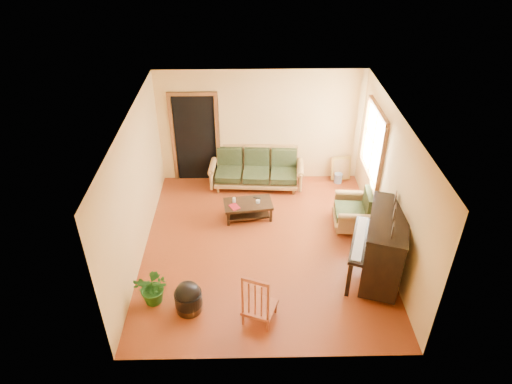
{
  "coord_description": "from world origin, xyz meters",
  "views": [
    {
      "loc": [
        -0.28,
        -6.68,
        5.68
      ],
      "look_at": [
        -0.14,
        0.2,
        1.1
      ],
      "focal_mm": 32.0,
      "sensor_mm": 36.0,
      "label": 1
    }
  ],
  "objects_px": {
    "red_chair": "(260,296)",
    "ceramic_crock": "(338,178)",
    "sofa": "(256,169)",
    "coffee_table": "(248,210)",
    "piano": "(384,248)",
    "armchair": "(353,208)",
    "potted_plant": "(154,287)",
    "footstool": "(189,300)"
  },
  "relations": [
    {
      "from": "ceramic_crock",
      "to": "potted_plant",
      "type": "distance_m",
      "value": 5.11
    },
    {
      "from": "coffee_table",
      "to": "potted_plant",
      "type": "relative_size",
      "value": 1.53
    },
    {
      "from": "armchair",
      "to": "ceramic_crock",
      "type": "relative_size",
      "value": 3.72
    },
    {
      "from": "armchair",
      "to": "piano",
      "type": "xyz_separation_m",
      "value": [
        0.21,
        -1.45,
        0.21
      ]
    },
    {
      "from": "coffee_table",
      "to": "ceramic_crock",
      "type": "bearing_deg",
      "value": 31.92
    },
    {
      "from": "ceramic_crock",
      "to": "piano",
      "type": "bearing_deg",
      "value": -86.35
    },
    {
      "from": "armchair",
      "to": "coffee_table",
      "type": "bearing_deg",
      "value": 175.59
    },
    {
      "from": "sofa",
      "to": "red_chair",
      "type": "xyz_separation_m",
      "value": [
        -0.03,
        -3.88,
        0.06
      ]
    },
    {
      "from": "piano",
      "to": "potted_plant",
      "type": "distance_m",
      "value": 3.87
    },
    {
      "from": "piano",
      "to": "red_chair",
      "type": "relative_size",
      "value": 1.44
    },
    {
      "from": "armchair",
      "to": "piano",
      "type": "height_order",
      "value": "piano"
    },
    {
      "from": "armchair",
      "to": "red_chair",
      "type": "relative_size",
      "value": 0.85
    },
    {
      "from": "piano",
      "to": "ceramic_crock",
      "type": "distance_m",
      "value": 3.13
    },
    {
      "from": "armchair",
      "to": "ceramic_crock",
      "type": "distance_m",
      "value": 1.66
    },
    {
      "from": "armchair",
      "to": "footstool",
      "type": "bearing_deg",
      "value": -140.17
    },
    {
      "from": "footstool",
      "to": "red_chair",
      "type": "bearing_deg",
      "value": -10.39
    },
    {
      "from": "coffee_table",
      "to": "footstool",
      "type": "bearing_deg",
      "value": -111.3
    },
    {
      "from": "sofa",
      "to": "potted_plant",
      "type": "height_order",
      "value": "sofa"
    },
    {
      "from": "armchair",
      "to": "potted_plant",
      "type": "distance_m",
      "value": 4.11
    },
    {
      "from": "sofa",
      "to": "red_chair",
      "type": "height_order",
      "value": "red_chair"
    },
    {
      "from": "sofa",
      "to": "armchair",
      "type": "distance_m",
      "value": 2.42
    },
    {
      "from": "sofa",
      "to": "coffee_table",
      "type": "xyz_separation_m",
      "value": [
        -0.19,
        -1.19,
        -0.26
      ]
    },
    {
      "from": "coffee_table",
      "to": "piano",
      "type": "distance_m",
      "value": 2.93
    },
    {
      "from": "coffee_table",
      "to": "piano",
      "type": "xyz_separation_m",
      "value": [
        2.28,
        -1.78,
        0.46
      ]
    },
    {
      "from": "red_chair",
      "to": "ceramic_crock",
      "type": "xyz_separation_m",
      "value": [
        1.92,
        3.99,
        -0.39
      ]
    },
    {
      "from": "armchair",
      "to": "red_chair",
      "type": "bearing_deg",
      "value": -124.42
    },
    {
      "from": "coffee_table",
      "to": "potted_plant",
      "type": "xyz_separation_m",
      "value": [
        -1.54,
        -2.29,
        0.14
      ]
    },
    {
      "from": "armchair",
      "to": "potted_plant",
      "type": "xyz_separation_m",
      "value": [
        -3.61,
        -1.97,
        -0.11
      ]
    },
    {
      "from": "red_chair",
      "to": "potted_plant",
      "type": "xyz_separation_m",
      "value": [
        -1.7,
        0.39,
        -0.18
      ]
    },
    {
      "from": "footstool",
      "to": "red_chair",
      "type": "distance_m",
      "value": 1.19
    },
    {
      "from": "coffee_table",
      "to": "potted_plant",
      "type": "height_order",
      "value": "potted_plant"
    },
    {
      "from": "coffee_table",
      "to": "footstool",
      "type": "height_order",
      "value": "footstool"
    },
    {
      "from": "coffee_table",
      "to": "footstool",
      "type": "relative_size",
      "value": 2.22
    },
    {
      "from": "red_chair",
      "to": "coffee_table",
      "type": "bearing_deg",
      "value": 114.95
    },
    {
      "from": "armchair",
      "to": "piano",
      "type": "bearing_deg",
      "value": -77.2
    },
    {
      "from": "armchair",
      "to": "red_chair",
      "type": "height_order",
      "value": "red_chair"
    },
    {
      "from": "coffee_table",
      "to": "ceramic_crock",
      "type": "xyz_separation_m",
      "value": [
        2.09,
        1.3,
        -0.06
      ]
    },
    {
      "from": "piano",
      "to": "ceramic_crock",
      "type": "height_order",
      "value": "piano"
    },
    {
      "from": "red_chair",
      "to": "sofa",
      "type": "bearing_deg",
      "value": 111.03
    },
    {
      "from": "piano",
      "to": "potted_plant",
      "type": "bearing_deg",
      "value": -154.27
    },
    {
      "from": "piano",
      "to": "red_chair",
      "type": "bearing_deg",
      "value": -138.74
    },
    {
      "from": "red_chair",
      "to": "ceramic_crock",
      "type": "relative_size",
      "value": 4.36
    }
  ]
}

